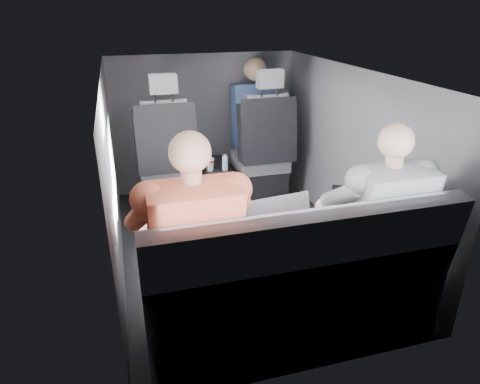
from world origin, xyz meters
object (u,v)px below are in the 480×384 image
object	(u,v)px
front_seat_left	(167,169)
laptop_black	(348,208)
water_bottle	(225,163)
laptop_silver	(273,224)
front_seat_right	(261,160)
passenger_front_right	(254,117)
rear_bench	(293,295)
center_console	(215,183)
soda_cup	(210,164)
laptop_white	(187,231)
passenger_rear_left	(191,247)
passenger_rear_right	(372,223)

from	to	relation	value
front_seat_left	laptop_black	size ratio (longest dim) A/B	3.31
water_bottle	laptop_silver	bearing A→B (deg)	-93.78
laptop_black	front_seat_right	bearing A→B (deg)	90.93
laptop_silver	laptop_black	xyz separation A→B (m)	(0.52, 0.09, -0.01)
passenger_front_right	front_seat_right	bearing A→B (deg)	-91.25
front_seat_left	laptop_silver	size ratio (longest dim) A/B	3.16
rear_bench	front_seat_left	bearing A→B (deg)	103.31
passenger_front_right	center_console	bearing A→B (deg)	-154.43
center_console	passenger_front_right	distance (m)	0.75
front_seat_left	laptop_silver	distance (m)	1.74
soda_cup	laptop_black	bearing A→B (deg)	-69.25
laptop_white	rear_bench	bearing A→B (deg)	-29.22
center_console	rear_bench	world-z (taller)	rear_bench
front_seat_left	passenger_front_right	xyz separation A→B (m)	(0.91, 0.26, 0.36)
laptop_black	laptop_white	bearing A→B (deg)	-178.42
water_bottle	laptop_silver	xyz separation A→B (m)	(-0.10, -1.52, 0.17)
rear_bench	laptop_black	size ratio (longest dim) A/B	4.18
soda_cup	laptop_silver	world-z (taller)	laptop_silver
soda_cup	laptop_silver	bearing A→B (deg)	-88.87
front_seat_left	laptop_silver	world-z (taller)	front_seat_left
front_seat_left	soda_cup	distance (m)	0.40
front_seat_right	passenger_rear_left	size ratio (longest dim) A/B	0.99
center_console	front_seat_left	bearing A→B (deg)	-174.93
passenger_front_right	laptop_silver	bearing A→B (deg)	-104.61
laptop_white	laptop_silver	bearing A→B (deg)	-7.59
laptop_white	passenger_rear_left	bearing A→B (deg)	-92.76
water_bottle	rear_bench	bearing A→B (deg)	-91.73
front_seat_left	center_console	world-z (taller)	front_seat_left
front_seat_right	laptop_silver	distance (m)	1.76
soda_cup	passenger_rear_right	xyz separation A→B (m)	(0.58, -1.69, 0.17)
rear_bench	passenger_rear_right	bearing A→B (deg)	10.78
passenger_rear_left	laptop_white	bearing A→B (deg)	87.24
water_bottle	passenger_front_right	bearing A→B (deg)	45.77
front_seat_left	passenger_rear_left	distance (m)	1.83
center_console	rear_bench	bearing A→B (deg)	-90.00
rear_bench	laptop_black	distance (m)	0.66
center_console	front_seat_right	bearing A→B (deg)	-5.07
front_seat_right	laptop_black	bearing A→B (deg)	-89.07
passenger_rear_left	soda_cup	bearing A→B (deg)	74.98
front_seat_left	passenger_rear_left	xyz separation A→B (m)	(-0.08, -1.81, 0.25)
rear_bench	soda_cup	size ratio (longest dim) A/B	6.63
rear_bench	laptop_silver	size ratio (longest dim) A/B	4.00
laptop_white	laptop_black	world-z (taller)	laptop_white
passenger_rear_left	water_bottle	bearing A→B (deg)	70.54
soda_cup	passenger_front_right	xyz separation A→B (m)	(0.53, 0.38, 0.30)
rear_bench	passenger_rear_left	distance (m)	0.64
front_seat_right	center_console	bearing A→B (deg)	174.93
laptop_silver	passenger_rear_left	size ratio (longest dim) A/B	0.31
front_seat_right	passenger_front_right	distance (m)	0.44
center_console	water_bottle	xyz separation A→B (m)	(0.05, -0.20, 0.27)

